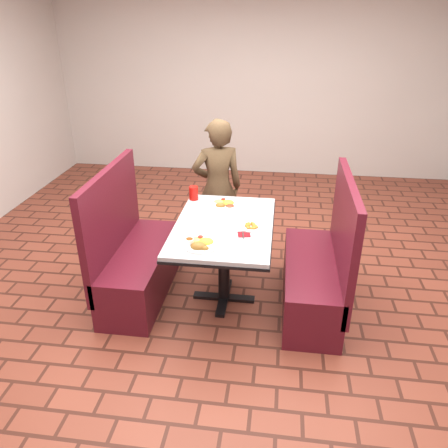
{
  "coord_description": "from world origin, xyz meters",
  "views": [
    {
      "loc": [
        0.43,
        -3.2,
        2.34
      ],
      "look_at": [
        0.0,
        0.0,
        0.75
      ],
      "focal_mm": 35.0,
      "sensor_mm": 36.0,
      "label": 1
    }
  ],
  "objects": [
    {
      "name": "red_tumbler",
      "position": [
        -0.35,
        0.48,
        0.81
      ],
      "size": [
        0.08,
        0.08,
        0.13
      ],
      "primitive_type": "cylinder",
      "color": "red",
      "rests_on": "dining_table"
    },
    {
      "name": "diner_person",
      "position": [
        -0.19,
        0.91,
        0.71
      ],
      "size": [
        0.6,
        0.49,
        1.42
      ],
      "primitive_type": "imported",
      "rotation": [
        0.0,
        0.0,
        3.47
      ],
      "color": "brown",
      "rests_on": "ground"
    },
    {
      "name": "fork_utensil",
      "position": [
        -0.06,
        -0.37,
        0.76
      ],
      "size": [
        0.01,
        0.16,
        0.0
      ],
      "primitive_type": "cube",
      "rotation": [
        0.0,
        0.0,
        0.0
      ],
      "color": "silver",
      "rests_on": "dining_table"
    },
    {
      "name": "plantain_plate",
      "position": [
        0.22,
        -0.04,
        0.76
      ],
      "size": [
        0.19,
        0.19,
        0.03
      ],
      "rotation": [
        0.0,
        0.0,
        0.41
      ],
      "color": "white",
      "rests_on": "dining_table"
    },
    {
      "name": "spoon_utensil",
      "position": [
        0.18,
        -0.19,
        0.75
      ],
      "size": [
        0.02,
        0.12,
        0.0
      ],
      "primitive_type": "cube",
      "rotation": [
        0.0,
        0.0,
        0.13
      ],
      "color": "silver",
      "rests_on": "dining_table"
    },
    {
      "name": "paper_napkin",
      "position": [
        0.25,
        -0.48,
        0.76
      ],
      "size": [
        0.26,
        0.23,
        0.01
      ],
      "primitive_type": "cube",
      "rotation": [
        0.0,
        0.0,
        -0.33
      ],
      "color": "white",
      "rests_on": "dining_table"
    },
    {
      "name": "booth_bench_left",
      "position": [
        -0.8,
        0.0,
        0.33
      ],
      "size": [
        0.47,
        1.2,
        1.17
      ],
      "color": "#561320",
      "rests_on": "ground"
    },
    {
      "name": "far_dinner_plate",
      "position": [
        -0.05,
        0.38,
        0.77
      ],
      "size": [
        0.27,
        0.27,
        0.07
      ],
      "rotation": [
        0.0,
        0.0,
        -0.35
      ],
      "color": "white",
      "rests_on": "dining_table"
    },
    {
      "name": "room",
      "position": [
        0.0,
        0.0,
        1.91
      ],
      "size": [
        7.0,
        7.04,
        2.82
      ],
      "color": "brown",
      "rests_on": "ground"
    },
    {
      "name": "maroon_napkin",
      "position": [
        0.18,
        -0.17,
        0.75
      ],
      "size": [
        0.11,
        0.11,
        0.0
      ],
      "primitive_type": "cube",
      "rotation": [
        0.0,
        0.0,
        0.18
      ],
      "color": "#600E13",
      "rests_on": "dining_table"
    },
    {
      "name": "dining_table",
      "position": [
        0.0,
        0.0,
        0.65
      ],
      "size": [
        0.81,
        1.21,
        0.75
      ],
      "color": "#ABADB0",
      "rests_on": "ground"
    },
    {
      "name": "near_dinner_plate",
      "position": [
        -0.12,
        -0.39,
        0.78
      ],
      "size": [
        0.28,
        0.28,
        0.09
      ],
      "rotation": [
        0.0,
        0.0,
        -0.39
      ],
      "color": "white",
      "rests_on": "dining_table"
    },
    {
      "name": "lettuce_shreds",
      "position": [
        0.04,
        0.06,
        0.75
      ],
      "size": [
        0.28,
        0.32,
        0.0
      ],
      "primitive_type": null,
      "color": "#8DCD52",
      "rests_on": "dining_table"
    },
    {
      "name": "knife_utensil",
      "position": [
        -0.06,
        -0.35,
        0.76
      ],
      "size": [
        0.09,
        0.15,
        0.0
      ],
      "primitive_type": "cube",
      "rotation": [
        0.0,
        0.0,
        0.55
      ],
      "color": "silver",
      "rests_on": "dining_table"
    },
    {
      "name": "booth_bench_right",
      "position": [
        0.8,
        0.0,
        0.33
      ],
      "size": [
        0.47,
        1.2,
        1.17
      ],
      "color": "#561320",
      "rests_on": "ground"
    }
  ]
}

